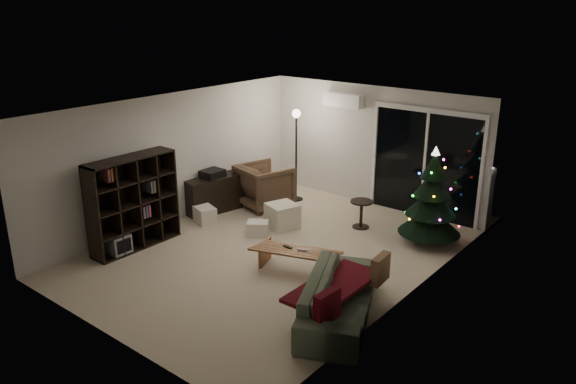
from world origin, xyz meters
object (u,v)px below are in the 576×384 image
sofa (339,297)px  christmas_tree (432,196)px  armchair (264,186)px  media_cabinet (213,194)px  coffee_table (295,262)px  bookshelf (126,200)px

sofa → christmas_tree: (-0.15, 3.09, 0.58)m
armchair → sofa: bearing=158.2°
media_cabinet → christmas_tree: bearing=28.9°
christmas_tree → sofa: bearing=-87.2°
armchair → christmas_tree: bearing=-158.9°
media_cabinet → coffee_table: (3.04, -1.16, -0.15)m
christmas_tree → coffee_table: bearing=-114.2°
armchair → sofa: (3.67, -2.68, -0.15)m
media_cabinet → sofa: (4.30, -1.80, -0.06)m
sofa → bookshelf: bearing=68.9°
media_cabinet → sofa: bearing=-11.1°
sofa → media_cabinet: bearing=42.6°
coffee_table → christmas_tree: 2.78m
sofa → coffee_table: sofa is taller
media_cabinet → armchair: 1.08m
coffee_table → media_cabinet: bearing=140.5°
media_cabinet → christmas_tree: christmas_tree is taller
media_cabinet → coffee_table: size_ratio=0.88×
bookshelf → armchair: bearing=75.8°
bookshelf → media_cabinet: bookshelf is taller
bookshelf → armchair: 3.04m
media_cabinet → armchair: armchair is taller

